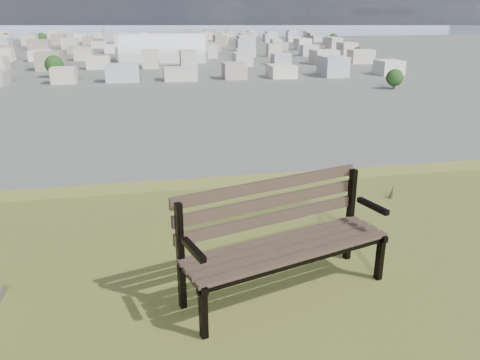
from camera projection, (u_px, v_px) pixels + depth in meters
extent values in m
cube|color=#433527|center=(300.00, 257.00, 3.63)|extent=(1.70, 0.59, 0.03)
cube|color=#433527|center=(292.00, 250.00, 3.73)|extent=(1.70, 0.59, 0.03)
cube|color=#433527|center=(284.00, 244.00, 3.82)|extent=(1.70, 0.59, 0.03)
cube|color=#433527|center=(276.00, 239.00, 3.92)|extent=(1.70, 0.59, 0.03)
cube|color=#433527|center=(272.00, 218.00, 3.93)|extent=(1.68, 0.54, 0.10)
cube|color=#433527|center=(271.00, 202.00, 3.91)|extent=(1.68, 0.54, 0.10)
cube|color=#433527|center=(270.00, 185.00, 3.88)|extent=(1.68, 0.54, 0.10)
cube|color=black|center=(203.00, 312.00, 3.32)|extent=(0.06, 0.07, 0.43)
cube|color=black|center=(181.00, 257.00, 3.59)|extent=(0.06, 0.07, 0.89)
cube|color=black|center=(192.00, 276.00, 3.42)|extent=(0.19, 0.48, 0.05)
cube|color=black|center=(193.00, 250.00, 3.29)|extent=(0.15, 0.35, 0.04)
cube|color=black|center=(380.00, 257.00, 4.06)|extent=(0.06, 0.07, 0.43)
cube|color=black|center=(350.00, 215.00, 4.32)|extent=(0.06, 0.07, 0.89)
cube|color=black|center=(366.00, 229.00, 4.16)|extent=(0.19, 0.48, 0.05)
cube|color=black|center=(373.00, 206.00, 4.03)|extent=(0.15, 0.35, 0.04)
cube|color=black|center=(301.00, 262.00, 3.64)|extent=(1.69, 0.55, 0.04)
cube|color=black|center=(275.00, 243.00, 3.94)|extent=(1.69, 0.55, 0.04)
cone|color=brown|center=(393.00, 191.00, 5.89)|extent=(0.08, 0.08, 0.18)
cube|color=silver|center=(165.00, 57.00, 270.83)|extent=(51.83, 29.32, 5.43)
cylinder|color=white|center=(164.00, 52.00, 269.91)|extent=(51.83, 29.32, 20.63)
cube|color=#A4958C|center=(57.00, 74.00, 187.87)|extent=(11.00, 11.00, 7.00)
cube|color=beige|center=(118.00, 73.00, 192.24)|extent=(11.00, 11.00, 7.00)
cube|color=#ADADB2|center=(177.00, 72.00, 196.61)|extent=(11.00, 11.00, 7.00)
cube|color=beige|center=(233.00, 70.00, 200.97)|extent=(11.00, 11.00, 7.00)
cube|color=gray|center=(286.00, 69.00, 205.34)|extent=(11.00, 11.00, 7.00)
cube|color=beige|center=(338.00, 68.00, 209.71)|extent=(11.00, 11.00, 7.00)
cube|color=beige|center=(387.00, 67.00, 214.07)|extent=(11.00, 11.00, 7.00)
cube|color=#ADADB2|center=(48.00, 63.00, 231.84)|extent=(11.00, 11.00, 7.00)
cube|color=beige|center=(98.00, 62.00, 236.21)|extent=(11.00, 11.00, 7.00)
cube|color=gray|center=(147.00, 61.00, 240.58)|extent=(11.00, 11.00, 7.00)
cube|color=beige|center=(193.00, 60.00, 244.94)|extent=(11.00, 11.00, 7.00)
cube|color=beige|center=(238.00, 59.00, 249.31)|extent=(11.00, 11.00, 7.00)
cube|color=silver|center=(281.00, 58.00, 253.68)|extent=(11.00, 11.00, 7.00)
cube|color=#A4958C|center=(323.00, 57.00, 258.04)|extent=(11.00, 11.00, 7.00)
cube|color=beige|center=(364.00, 57.00, 262.41)|extent=(11.00, 11.00, 7.00)
cube|color=beige|center=(43.00, 55.00, 275.81)|extent=(11.00, 11.00, 7.00)
cube|color=beige|center=(85.00, 54.00, 280.18)|extent=(11.00, 11.00, 7.00)
cube|color=silver|center=(126.00, 53.00, 284.54)|extent=(11.00, 11.00, 7.00)
cube|color=#A4958C|center=(166.00, 53.00, 288.91)|extent=(11.00, 11.00, 7.00)
cube|color=beige|center=(204.00, 52.00, 293.28)|extent=(11.00, 11.00, 7.00)
cube|color=#ADADB2|center=(242.00, 51.00, 297.64)|extent=(11.00, 11.00, 7.00)
cube|color=beige|center=(278.00, 51.00, 302.01)|extent=(11.00, 11.00, 7.00)
cube|color=gray|center=(313.00, 50.00, 306.38)|extent=(11.00, 11.00, 7.00)
cube|color=beige|center=(348.00, 50.00, 310.74)|extent=(11.00, 11.00, 7.00)
cube|color=#A4958C|center=(1.00, 49.00, 315.41)|extent=(11.00, 11.00, 7.00)
cube|color=beige|center=(38.00, 49.00, 319.78)|extent=(11.00, 11.00, 7.00)
cube|color=#ADADB2|center=(75.00, 48.00, 324.15)|extent=(11.00, 11.00, 7.00)
cube|color=beige|center=(111.00, 48.00, 328.51)|extent=(11.00, 11.00, 7.00)
cube|color=gray|center=(145.00, 47.00, 332.88)|extent=(11.00, 11.00, 7.00)
cube|color=beige|center=(179.00, 47.00, 337.25)|extent=(11.00, 11.00, 7.00)
cube|color=beige|center=(212.00, 46.00, 341.61)|extent=(11.00, 11.00, 7.00)
cube|color=silver|center=(244.00, 46.00, 345.98)|extent=(11.00, 11.00, 7.00)
cube|color=#A4958C|center=(276.00, 45.00, 350.35)|extent=(11.00, 11.00, 7.00)
cube|color=beige|center=(306.00, 45.00, 354.71)|extent=(11.00, 11.00, 7.00)
cube|color=#ADADB2|center=(336.00, 45.00, 359.08)|extent=(11.00, 11.00, 7.00)
cube|color=beige|center=(2.00, 45.00, 359.38)|extent=(11.00, 11.00, 7.00)
cube|color=beige|center=(35.00, 44.00, 363.75)|extent=(11.00, 11.00, 7.00)
cube|color=silver|center=(68.00, 44.00, 368.11)|extent=(11.00, 11.00, 7.00)
cube|color=#A4958C|center=(99.00, 43.00, 372.48)|extent=(11.00, 11.00, 7.00)
cube|color=beige|center=(130.00, 43.00, 376.85)|extent=(11.00, 11.00, 7.00)
cube|color=#ADADB2|center=(160.00, 43.00, 381.21)|extent=(11.00, 11.00, 7.00)
cube|color=beige|center=(189.00, 42.00, 385.58)|extent=(11.00, 11.00, 7.00)
cube|color=gray|center=(218.00, 42.00, 389.95)|extent=(11.00, 11.00, 7.00)
cube|color=beige|center=(246.00, 42.00, 394.32)|extent=(11.00, 11.00, 7.00)
cube|color=beige|center=(274.00, 41.00, 398.68)|extent=(11.00, 11.00, 7.00)
cube|color=silver|center=(301.00, 41.00, 403.05)|extent=(11.00, 11.00, 7.00)
cube|color=#A4958C|center=(327.00, 41.00, 407.42)|extent=(11.00, 11.00, 7.00)
cube|color=beige|center=(3.00, 41.00, 403.35)|extent=(11.00, 11.00, 7.00)
cube|color=gray|center=(33.00, 41.00, 407.72)|extent=(11.00, 11.00, 7.00)
cube|color=beige|center=(62.00, 40.00, 412.08)|extent=(11.00, 11.00, 7.00)
cube|color=beige|center=(90.00, 40.00, 416.45)|extent=(11.00, 11.00, 7.00)
cube|color=silver|center=(118.00, 40.00, 420.82)|extent=(11.00, 11.00, 7.00)
cube|color=#A4958C|center=(145.00, 40.00, 425.18)|extent=(11.00, 11.00, 7.00)
cube|color=beige|center=(171.00, 39.00, 429.55)|extent=(11.00, 11.00, 7.00)
cube|color=#ADADB2|center=(197.00, 39.00, 433.92)|extent=(11.00, 11.00, 7.00)
cube|color=beige|center=(223.00, 39.00, 438.28)|extent=(11.00, 11.00, 7.00)
cube|color=gray|center=(248.00, 38.00, 442.65)|extent=(11.00, 11.00, 7.00)
cube|color=beige|center=(272.00, 38.00, 447.02)|extent=(11.00, 11.00, 7.00)
cube|color=beige|center=(296.00, 38.00, 451.38)|extent=(11.00, 11.00, 7.00)
cube|color=silver|center=(320.00, 38.00, 455.75)|extent=(11.00, 11.00, 7.00)
cube|color=#ADADB2|center=(4.00, 38.00, 447.32)|extent=(11.00, 11.00, 7.00)
cube|color=beige|center=(31.00, 38.00, 451.68)|extent=(11.00, 11.00, 7.00)
cube|color=gray|center=(57.00, 38.00, 456.05)|extent=(11.00, 11.00, 7.00)
cube|color=beige|center=(83.00, 37.00, 460.42)|extent=(11.00, 11.00, 7.00)
cube|color=beige|center=(108.00, 37.00, 464.79)|extent=(11.00, 11.00, 7.00)
cube|color=silver|center=(132.00, 37.00, 469.15)|extent=(11.00, 11.00, 7.00)
cube|color=#A4958C|center=(156.00, 37.00, 473.52)|extent=(11.00, 11.00, 7.00)
cube|color=beige|center=(180.00, 36.00, 477.89)|extent=(11.00, 11.00, 7.00)
cube|color=#ADADB2|center=(204.00, 36.00, 482.25)|extent=(11.00, 11.00, 7.00)
cube|color=beige|center=(226.00, 36.00, 486.62)|extent=(11.00, 11.00, 7.00)
cube|color=gray|center=(249.00, 36.00, 490.99)|extent=(11.00, 11.00, 7.00)
cube|color=beige|center=(271.00, 36.00, 495.35)|extent=(11.00, 11.00, 7.00)
cube|color=beige|center=(293.00, 35.00, 499.72)|extent=(11.00, 11.00, 7.00)
cube|color=silver|center=(314.00, 35.00, 504.09)|extent=(11.00, 11.00, 7.00)
cube|color=#ADADB2|center=(5.00, 36.00, 491.29)|extent=(11.00, 11.00, 7.00)
cube|color=beige|center=(29.00, 36.00, 495.65)|extent=(11.00, 11.00, 7.00)
cube|color=gray|center=(53.00, 35.00, 500.02)|extent=(11.00, 11.00, 7.00)
cube|color=beige|center=(76.00, 35.00, 504.39)|extent=(11.00, 11.00, 7.00)
cube|color=beige|center=(99.00, 35.00, 508.75)|extent=(11.00, 11.00, 7.00)
cube|color=silver|center=(122.00, 35.00, 513.12)|extent=(11.00, 11.00, 7.00)
cube|color=#A4958C|center=(144.00, 35.00, 517.49)|extent=(11.00, 11.00, 7.00)
cube|color=beige|center=(166.00, 34.00, 521.85)|extent=(11.00, 11.00, 7.00)
cube|color=#ADADB2|center=(188.00, 34.00, 526.22)|extent=(11.00, 11.00, 7.00)
cube|color=beige|center=(209.00, 34.00, 530.59)|extent=(11.00, 11.00, 7.00)
cube|color=gray|center=(230.00, 34.00, 534.95)|extent=(11.00, 11.00, 7.00)
cube|color=beige|center=(250.00, 34.00, 539.32)|extent=(11.00, 11.00, 7.00)
cube|color=beige|center=(270.00, 34.00, 543.69)|extent=(11.00, 11.00, 7.00)
cube|color=silver|center=(290.00, 33.00, 548.06)|extent=(11.00, 11.00, 7.00)
cube|color=#A4958C|center=(309.00, 33.00, 552.42)|extent=(11.00, 11.00, 7.00)
cylinder|color=#382B1C|center=(394.00, 86.00, 174.71)|extent=(0.80, 0.80, 2.10)
sphere|color=black|center=(395.00, 78.00, 173.64)|extent=(6.30, 6.30, 6.30)
cylinder|color=#382B1C|center=(55.00, 74.00, 206.33)|extent=(0.80, 0.80, 2.70)
sphere|color=black|center=(54.00, 65.00, 204.96)|extent=(8.10, 8.10, 8.10)
cylinder|color=#382B1C|center=(357.00, 56.00, 292.78)|extent=(0.80, 0.80, 1.95)
sphere|color=black|center=(358.00, 52.00, 291.78)|extent=(5.85, 5.85, 5.85)
cylinder|color=#382B1C|center=(218.00, 45.00, 390.75)|extent=(0.80, 0.80, 2.25)
sphere|color=black|center=(218.00, 41.00, 389.61)|extent=(6.75, 6.75, 6.75)
cylinder|color=#382B1C|center=(43.00, 42.00, 418.74)|extent=(0.80, 0.80, 2.85)
sphere|color=black|center=(42.00, 37.00, 417.29)|extent=(8.55, 8.55, 8.55)
cylinder|color=#382B1C|center=(7.00, 41.00, 448.46)|extent=(0.80, 0.80, 2.40)
sphere|color=black|center=(6.00, 37.00, 447.24)|extent=(7.20, 7.20, 7.20)
cylinder|color=#382B1C|center=(211.00, 56.00, 294.84)|extent=(0.80, 0.80, 2.10)
sphere|color=black|center=(210.00, 51.00, 293.77)|extent=(6.30, 6.30, 6.30)
cylinder|color=#382B1C|center=(333.00, 42.00, 429.18)|extent=(0.80, 0.80, 2.55)
sphere|color=black|center=(334.00, 38.00, 427.88)|extent=(7.65, 7.65, 7.65)
cube|color=#8496A8|center=(144.00, 28.00, 841.74)|extent=(2400.00, 700.00, 0.12)
cube|color=#939AB7|center=(197.00, 14.00, 1313.69)|extent=(700.00, 220.00, 45.00)
cube|color=#939AB7|center=(357.00, 11.00, 1439.05)|extent=(500.00, 220.00, 60.00)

